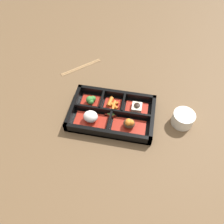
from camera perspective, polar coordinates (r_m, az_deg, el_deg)
The scene contains 11 objects.
ground_plane at distance 0.85m, azimuth 0.00°, elevation -1.01°, with size 3.00×3.00×0.00m, color brown.
bento_base at distance 0.85m, azimuth 0.00°, elevation -0.81°, with size 0.32×0.21×0.01m.
bento_rim at distance 0.84m, azimuth -0.02°, elevation -0.12°, with size 0.32×0.21×0.04m.
bowl_stew at distance 0.80m, azimuth 4.48°, elevation -3.18°, with size 0.12×0.07×0.05m.
bowl_rice at distance 0.81m, azimuth -5.57°, elevation -1.46°, with size 0.12×0.07×0.05m.
bowl_tofu at distance 0.86m, azimuth 6.47°, elevation 1.10°, with size 0.09×0.07×0.03m.
bowl_carrots at distance 0.86m, azimuth 0.15°, elevation 1.98°, with size 0.07×0.07×0.02m.
bowl_greens at distance 0.87m, azimuth -5.59°, elevation 2.99°, with size 0.07×0.07×0.03m.
bowl_pickles at distance 0.84m, azimuth -0.31°, elevation -0.39°, with size 0.04×0.03×0.01m.
tea_cup at distance 0.85m, azimuth 18.07°, elevation -1.59°, with size 0.08×0.08×0.05m.
chopsticks at distance 1.05m, azimuth -8.07°, elevation 11.61°, with size 0.16×0.15×0.01m.
Camera 1 is at (-0.09, 0.49, 0.69)m, focal length 35.00 mm.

